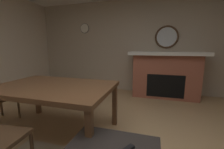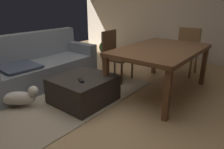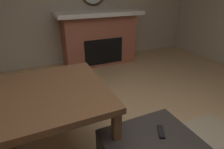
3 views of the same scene
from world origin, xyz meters
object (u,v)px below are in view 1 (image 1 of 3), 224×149
at_px(fireplace, 165,74).
at_px(wall_clock, 85,28).
at_px(dining_table, 54,90).
at_px(round_wall_mirror, 167,37).

relative_size(fireplace, wall_clock, 6.22).
xyz_separation_m(dining_table, wall_clock, (0.74, -2.53, 1.19)).
xyz_separation_m(round_wall_mirror, dining_table, (1.65, 2.53, -0.88)).
bearing_deg(dining_table, round_wall_mirror, -123.11).
bearing_deg(dining_table, fireplace, -126.31).
relative_size(fireplace, round_wall_mirror, 3.03).
bearing_deg(fireplace, dining_table, 53.69).
height_order(dining_table, wall_clock, wall_clock).
height_order(round_wall_mirror, dining_table, round_wall_mirror).
height_order(fireplace, round_wall_mirror, round_wall_mirror).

